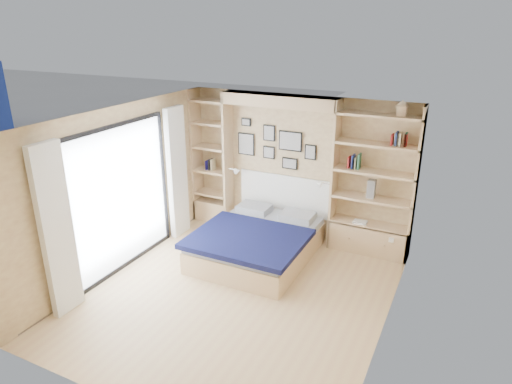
% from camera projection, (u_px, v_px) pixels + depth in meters
% --- Properties ---
extents(ground, '(4.50, 4.50, 0.00)m').
position_uv_depth(ground, '(238.00, 294.00, 6.46)').
color(ground, tan).
rests_on(ground, ground).
extents(room_shell, '(4.50, 4.50, 4.50)m').
position_uv_depth(room_shell, '(260.00, 186.00, 7.52)').
color(room_shell, '#D4BD87').
rests_on(room_shell, ground).
extents(bed, '(1.73, 2.19, 1.07)m').
position_uv_depth(bed, '(258.00, 241.00, 7.40)').
color(bed, '#D8B681').
rests_on(bed, ground).
extents(photo_gallery, '(1.48, 0.02, 0.82)m').
position_uv_depth(photo_gallery, '(274.00, 145.00, 7.95)').
color(photo_gallery, black).
rests_on(photo_gallery, ground).
extents(reading_lamps, '(1.92, 0.12, 0.15)m').
position_uv_depth(reading_lamps, '(277.00, 177.00, 7.88)').
color(reading_lamps, silver).
rests_on(reading_lamps, ground).
extents(shelf_decor, '(3.52, 0.23, 2.03)m').
position_uv_depth(shelf_decor, '(360.00, 153.00, 7.15)').
color(shelf_decor, '#A51E1E').
rests_on(shelf_decor, ground).
extents(deck, '(3.20, 4.00, 0.05)m').
position_uv_depth(deck, '(56.00, 243.00, 7.94)').
color(deck, '#685B4C').
rests_on(deck, ground).
extents(deck_chair, '(0.70, 0.95, 0.86)m').
position_uv_depth(deck_chair, '(106.00, 216.00, 8.00)').
color(deck_chair, tan).
rests_on(deck_chair, ground).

